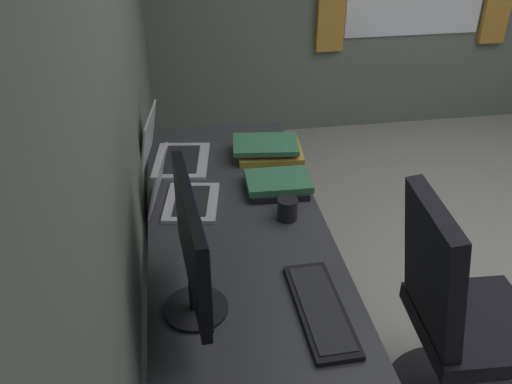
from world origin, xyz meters
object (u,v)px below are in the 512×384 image
at_px(laptop_left, 169,151).
at_px(book_stack_far, 277,183).
at_px(coffee_mug, 287,209).
at_px(office_chair, 456,328).
at_px(book_stack_near, 268,148).
at_px(keyboard_main, 321,309).
at_px(monitor_primary, 192,247).
at_px(drawer_pedestal, 223,249).
at_px(laptop_leftmost, 178,194).

relative_size(laptop_left, book_stack_far, 1.36).
height_order(coffee_mug, office_chair, office_chair).
relative_size(book_stack_near, coffee_mug, 2.84).
xyz_separation_m(keyboard_main, book_stack_far, (0.73, -0.01, 0.02)).
relative_size(monitor_primary, laptop_left, 1.39).
xyz_separation_m(drawer_pedestal, laptop_leftmost, (-0.17, 0.18, 0.43)).
bearing_deg(laptop_leftmost, office_chair, -120.52).
height_order(monitor_primary, laptop_leftmost, monitor_primary).
height_order(book_stack_far, office_chair, office_chair).
bearing_deg(laptop_left, drawer_pedestal, -130.37).
height_order(book_stack_near, book_stack_far, book_stack_near).
xyz_separation_m(drawer_pedestal, keyboard_main, (-0.85, -0.22, 0.39)).
bearing_deg(keyboard_main, office_chair, -78.33).
distance_m(coffee_mug, office_chair, 0.75).
relative_size(laptop_leftmost, laptop_left, 0.88).
bearing_deg(laptop_left, monitor_primary, -176.64).
relative_size(monitor_primary, keyboard_main, 1.19).
xyz_separation_m(laptop_left, book_stack_near, (-0.00, -0.45, -0.02)).
xyz_separation_m(laptop_leftmost, coffee_mug, (-0.16, -0.40, -0.01)).
relative_size(drawer_pedestal, monitor_primary, 1.38).
relative_size(laptop_leftmost, keyboard_main, 0.76).
bearing_deg(monitor_primary, keyboard_main, -100.24).
xyz_separation_m(drawer_pedestal, office_chair, (-0.74, -0.77, 0.11)).
bearing_deg(coffee_mug, laptop_left, 39.83).
relative_size(laptop_left, coffee_mug, 3.08).
height_order(keyboard_main, office_chair, office_chair).
relative_size(monitor_primary, coffee_mug, 4.27).
distance_m(monitor_primary, laptop_left, 0.99).
relative_size(monitor_primary, book_stack_far, 1.88).
bearing_deg(drawer_pedestal, laptop_left, 49.63).
relative_size(monitor_primary, laptop_leftmost, 1.58).
xyz_separation_m(book_stack_far, coffee_mug, (-0.21, 0.00, 0.02)).
bearing_deg(keyboard_main, book_stack_far, -0.49).
height_order(monitor_primary, coffee_mug, monitor_primary).
height_order(drawer_pedestal, keyboard_main, keyboard_main).
bearing_deg(monitor_primary, drawer_pedestal, -11.26).
height_order(drawer_pedestal, office_chair, office_chair).
xyz_separation_m(keyboard_main, office_chair, (0.11, -0.55, -0.28)).
height_order(laptop_left, keyboard_main, laptop_left).
bearing_deg(book_stack_near, keyboard_main, 178.78).
xyz_separation_m(laptop_leftmost, keyboard_main, (-0.68, -0.40, -0.04)).
height_order(monitor_primary, keyboard_main, monitor_primary).
height_order(drawer_pedestal, book_stack_near, book_stack_near).
height_order(drawer_pedestal, laptop_leftmost, laptop_leftmost).
distance_m(laptop_left, office_chair, 1.39).
bearing_deg(office_chair, monitor_primary, 92.88).
distance_m(book_stack_far, office_chair, 0.87).
bearing_deg(laptop_left, office_chair, -133.01).
bearing_deg(laptop_leftmost, book_stack_near, -50.38).
xyz_separation_m(drawer_pedestal, laptop_left, (0.18, 0.21, 0.44)).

